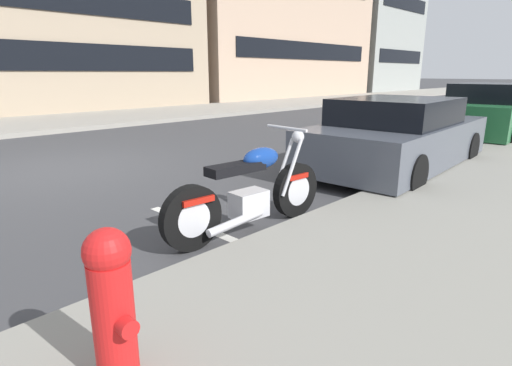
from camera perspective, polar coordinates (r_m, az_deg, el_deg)
The scene contains 8 objects.
ground_plane at distance 8.31m, azimuth -25.59°, elevation 1.66°, with size 260.00×260.00×0.00m, color #3D3D3F.
sidewalk_far_curb at distance 21.07m, azimuth -1.24°, elevation 10.68°, with size 120.00×5.00×0.14m, color gray.
parking_stall_stripe at distance 4.70m, azimuth -6.91°, elevation -6.48°, with size 0.12×2.20×0.01m, color silver.
parked_motorcycle at distance 4.51m, azimuth -0.77°, elevation -1.47°, with size 2.19×0.62×1.14m.
parked_car_mid_block at distance 7.81m, azimuth 19.30°, elevation 6.20°, with size 4.42×2.08×1.31m.
parked_car_near_corner at distance 13.04m, azimuth 29.89°, elevation 8.68°, with size 4.46×2.04×1.46m.
fire_hydrant at distance 2.30m, azimuth -19.56°, elevation -15.45°, with size 0.24×0.36×0.86m.
townhouse_corner_block at distance 42.70m, azimuth 14.34°, elevation 22.06°, with size 9.42×9.05×14.29m.
Camera 1 is at (-2.71, -7.66, 1.73)m, focal length 28.47 mm.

